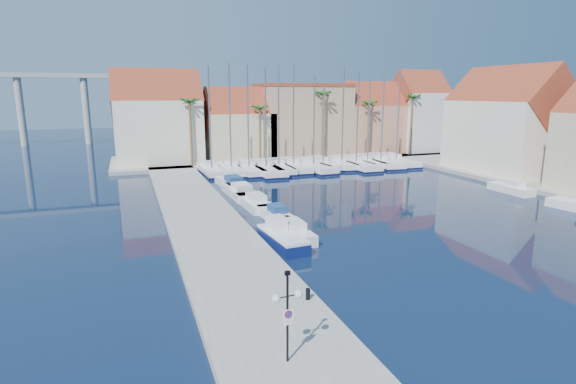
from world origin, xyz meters
The scene contains 37 objects.
ground centered at (0.00, 0.00, 0.00)m, with size 260.00×260.00×0.00m, color black.
quay_west centered at (-9.00, 13.50, 0.25)m, with size 6.00×77.00×0.50m, color gray.
shore_north centered at (10.00, 48.00, 0.25)m, with size 54.00×16.00×0.50m, color gray.
shore_east centered at (32.00, 15.00, 0.25)m, with size 12.00×60.00×0.50m, color gray.
lamp_post centered at (-9.30, -7.19, 2.90)m, with size 1.24×0.42×3.65m.
bollard centered at (-6.60, -2.61, 0.78)m, with size 0.23×0.23×0.57m, color black.
fishing_boat centered at (-4.73, 6.81, 0.62)m, with size 2.23×5.47×1.87m.
motorboat_west_0 centered at (-3.47, 8.40, 0.51)m, with size 2.00×5.95×1.40m.
motorboat_west_1 centered at (-3.13, 13.17, 0.51)m, with size 1.96×5.18×1.40m.
motorboat_west_2 centered at (-3.60, 17.95, 0.51)m, with size 2.25×6.40×1.40m.
motorboat_west_3 centered at (-3.73, 23.08, 0.51)m, with size 2.57×7.30×1.40m.
motorboat_west_4 centered at (-3.58, 27.59, 0.51)m, with size 2.68×6.88×1.40m.
motorboat_east_1 centered at (24.00, 14.64, 0.51)m, with size 1.67×5.16×1.40m.
sailboat_0 centered at (-4.30, 36.87, 0.63)m, with size 2.62×8.89×13.84m.
sailboat_1 centered at (-1.68, 36.70, 0.62)m, with size 3.08×9.60×14.22m.
sailboat_2 centered at (0.61, 36.43, 0.60)m, with size 2.72×10.12×14.00m.
sailboat_3 centered at (2.80, 35.79, 0.58)m, with size 3.42×11.84×13.80m.
sailboat_4 centered at (4.73, 36.09, 0.61)m, with size 2.98×9.94×14.12m.
sailboat_5 centered at (6.96, 36.46, 0.60)m, with size 3.11×10.37×14.24m.
sailboat_6 centered at (9.53, 35.55, 0.58)m, with size 3.57×10.98×12.75m.
sailboat_7 centered at (11.45, 36.57, 0.58)m, with size 3.16×9.32×11.50m.
sailboat_8 centered at (14.26, 36.13, 0.63)m, with size 2.88×9.03×13.99m.
sailboat_9 centered at (16.12, 35.48, 0.58)m, with size 2.99×11.32×13.54m.
sailboat_10 centered at (18.38, 36.16, 0.59)m, with size 2.57×9.32×12.31m.
sailboat_11 centered at (20.56, 36.05, 0.58)m, with size 3.95×11.54×14.09m.
sailboat_12 centered at (23.07, 35.96, 0.60)m, with size 2.86×10.47×14.31m.
building_0 centered at (-10.00, 47.00, 6.52)m, with size 12.30×9.00×13.50m.
building_1 centered at (2.00, 47.00, 5.30)m, with size 10.30×8.00×11.00m.
building_2 centered at (13.00, 48.00, 6.26)m, with size 14.20×10.20×11.50m.
building_3 centered at (25.00, 47.00, 5.86)m, with size 10.30×8.00×12.00m.
building_4 centered at (34.00, 46.00, 6.97)m, with size 8.30×8.00×14.00m.
building_6 centered at (32.00, 24.00, 6.52)m, with size 9.00×14.30×13.50m.
palm_0 centered at (-6.00, 42.00, 9.08)m, with size 2.60×2.60×10.15m.
palm_1 centered at (4.00, 42.00, 8.14)m, with size 2.60×2.60×9.15m.
palm_2 centered at (14.00, 42.00, 10.02)m, with size 2.60×2.60×11.15m.
palm_3 centered at (22.00, 42.00, 8.61)m, with size 2.60×2.60×9.65m.
palm_4 centered at (30.00, 42.00, 9.55)m, with size 2.60×2.60×10.65m.
Camera 1 is at (-14.43, -21.55, 10.42)m, focal length 28.00 mm.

